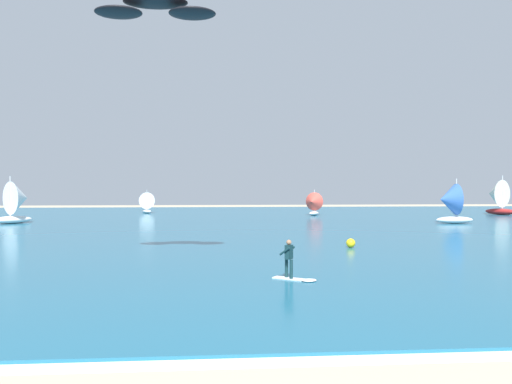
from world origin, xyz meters
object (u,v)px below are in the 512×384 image
sailboat_leading (18,202)px  sailboat_outermost (146,202)px  sailboat_mid_right (313,204)px  kitesurfer (293,265)px  sailboat_near_shore (497,197)px  marker_buoy (351,243)px  sailboat_heeled_over (449,203)px  kite (155,9)px

sailboat_leading → sailboat_outermost: bearing=62.4°
sailboat_mid_right → kitesurfer: bearing=-101.9°
sailboat_near_shore → sailboat_outermost: size_ratio=1.58×
marker_buoy → kitesurfer: bearing=-116.0°
kitesurfer → sailboat_near_shore: (36.70, 49.37, 1.92)m
kitesurfer → sailboat_heeled_over: (21.85, 32.27, 1.59)m
sailboat_leading → sailboat_heeled_over: size_ratio=1.05×
sailboat_heeled_over → marker_buoy: bearing=-127.9°
marker_buoy → sailboat_outermost: bearing=112.1°
sailboat_leading → marker_buoy: bearing=-40.3°
kitesurfer → sailboat_leading: sailboat_leading is taller
kitesurfer → sailboat_mid_right: 50.09m
sailboat_heeled_over → marker_buoy: size_ratio=8.22×
sailboat_leading → marker_buoy: size_ratio=8.67×
sailboat_heeled_over → kite: bearing=-134.6°
sailboat_leading → sailboat_heeled_over: 46.30m
sailboat_leading → marker_buoy: 39.08m
sailboat_near_shore → marker_buoy: bearing=-129.3°
sailboat_leading → sailboat_heeled_over: sailboat_leading is taller
marker_buoy → kite: bearing=-147.5°
sailboat_outermost → kite: bearing=-82.4°
kitesurfer → kite: kite is taller
sailboat_near_shore → kite: bearing=-133.3°
sailboat_near_shore → marker_buoy: size_ratio=9.42×
sailboat_near_shore → sailboat_outermost: sailboat_near_shore is taller
sailboat_outermost → marker_buoy: bearing=-67.9°
sailboat_near_shore → sailboat_heeled_over: (-14.84, -17.10, -0.32)m
kitesurfer → kite: (-6.13, 3.88, 11.96)m
sailboat_mid_right → sailboat_heeled_over: sailboat_heeled_over is taller
kitesurfer → sailboat_near_shore: size_ratio=0.35×
sailboat_mid_right → marker_buoy: 38.04m
sailboat_outermost → sailboat_heeled_over: 43.29m
sailboat_outermost → sailboat_leading: size_ratio=0.69×
sailboat_near_shore → sailboat_mid_right: sailboat_near_shore is taller
sailboat_near_shore → sailboat_leading: sailboat_near_shore is taller
kite → sailboat_mid_right: bearing=69.9°
sailboat_outermost → sailboat_leading: sailboat_leading is taller
kite → marker_buoy: kite is taller
kite → sailboat_mid_right: kite is taller
sailboat_outermost → sailboat_near_shore: bearing=-9.3°
sailboat_outermost → sailboat_heeled_over: size_ratio=0.72×
kitesurfer → sailboat_outermost: size_ratio=0.55×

